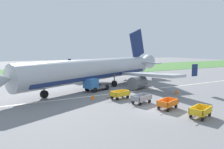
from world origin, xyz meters
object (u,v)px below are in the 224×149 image
Objects in this scene: baggage_cart_fourth_in_row at (120,94)px; traffic_cone_near_plane at (93,97)px; baggage_cart_second_in_row at (168,104)px; traffic_cone_mid_apron at (176,91)px; baggage_cart_nearest at (200,111)px; service_truck_beside_carts at (93,84)px; baggage_cart_third_in_row at (141,99)px; airplane at (100,70)px.

traffic_cone_near_plane is (-3.38, 1.44, -0.25)m from baggage_cart_fourth_in_row.
traffic_cone_mid_apron is (6.81, 5.27, -0.23)m from baggage_cart_second_in_row.
service_truck_beside_carts is (-4.19, 16.85, 0.50)m from baggage_cart_nearest.
baggage_cart_nearest reaches higher than traffic_cone_mid_apron.
baggage_cart_second_in_row is 5.10× the size of traffic_cone_near_plane.
service_truck_beside_carts reaches higher than baggage_cart_third_in_row.
traffic_cone_near_plane is (-4.47, 4.86, -0.25)m from baggage_cart_third_in_row.
baggage_cart_fourth_in_row is 9.18m from traffic_cone_mid_apron.
baggage_cart_nearest is 7.39m from baggage_cart_third_in_row.
baggage_cart_third_in_row is at bearing -166.52° from traffic_cone_mid_apron.
traffic_cone_mid_apron is at bearing 56.14° from baggage_cart_nearest.
traffic_cone_mid_apron is (6.07, 9.05, -0.23)m from baggage_cart_nearest.
baggage_cart_fourth_in_row is 5.13× the size of traffic_cone_near_plane.
airplane reaches higher than traffic_cone_mid_apron.
baggage_cart_third_in_row is 9.99m from service_truck_beside_carts.
traffic_cone_near_plane is 12.77m from traffic_cone_mid_apron.
airplane is at bearing 59.08° from traffic_cone_near_plane.
traffic_cone_mid_apron is at bearing -9.50° from baggage_cart_fourth_in_row.
traffic_cone_mid_apron is (10.27, -7.80, -0.73)m from service_truck_beside_carts.
airplane reaches higher than baggage_cart_second_in_row.
service_truck_beside_carts is at bearing 142.76° from traffic_cone_mid_apron.
baggage_cart_second_in_row is 9.97m from traffic_cone_near_plane.
baggage_cart_third_in_row reaches higher than traffic_cone_near_plane.
traffic_cone_near_plane is at bearing 132.58° from baggage_cart_third_in_row.
traffic_cone_mid_apron reaches higher than traffic_cone_near_plane.
service_truck_beside_carts reaches higher than baggage_cart_nearest.
baggage_cart_nearest is at bearing -123.86° from traffic_cone_mid_apron.
baggage_cart_fourth_in_row is (-1.60, -9.76, -2.45)m from airplane.
traffic_cone_near_plane is at bearing 117.91° from baggage_cart_nearest.
baggage_cart_third_in_row is (-0.52, -13.18, -2.45)m from airplane.
service_truck_beside_carts is (-3.46, 13.08, 0.50)m from baggage_cart_second_in_row.
baggage_cart_nearest is at bearing -76.03° from service_truck_beside_carts.
baggage_cart_second_in_row is 7.15m from baggage_cart_fourth_in_row.
baggage_cart_second_in_row and baggage_cart_third_in_row have the same top height.
baggage_cart_third_in_row is 5.12× the size of traffic_cone_near_plane.
baggage_cart_second_in_row is 1.00× the size of baggage_cart_third_in_row.
baggage_cart_nearest is 13.58m from traffic_cone_near_plane.
baggage_cart_second_in_row is 8.61m from traffic_cone_mid_apron.
baggage_cart_second_in_row is at bearing -75.18° from service_truck_beside_carts.
airplane is 4.88m from service_truck_beside_carts.
baggage_cart_nearest is 3.85m from baggage_cart_second_in_row.
baggage_cart_fourth_in_row is at bearing -79.03° from service_truck_beside_carts.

